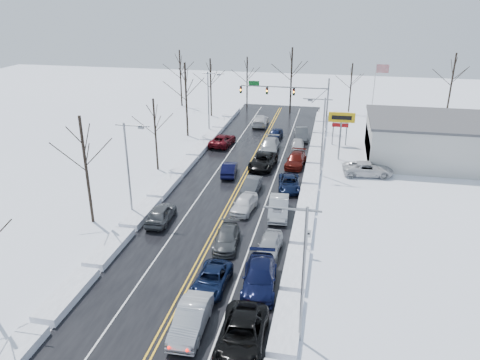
% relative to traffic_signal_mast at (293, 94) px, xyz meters
% --- Properties ---
extents(ground, '(160.00, 160.00, 0.00)m').
position_rel_traffic_signal_mast_xyz_m(ground, '(-3.45, -27.99, -5.48)').
color(ground, silver).
rests_on(ground, ground).
extents(road_surface, '(14.00, 84.00, 0.01)m').
position_rel_traffic_signal_mast_xyz_m(road_surface, '(-3.45, -25.99, -5.47)').
color(road_surface, black).
rests_on(road_surface, ground).
extents(snow_bank_left, '(1.78, 72.00, 0.61)m').
position_rel_traffic_signal_mast_xyz_m(snow_bank_left, '(-11.05, -25.99, -5.48)').
color(snow_bank_left, white).
rests_on(snow_bank_left, ground).
extents(snow_bank_right, '(1.78, 72.00, 0.61)m').
position_rel_traffic_signal_mast_xyz_m(snow_bank_right, '(4.15, -25.99, -5.48)').
color(snow_bank_right, white).
rests_on(snow_bank_right, ground).
extents(traffic_signal_mast, '(13.28, 0.39, 8.00)m').
position_rel_traffic_signal_mast_xyz_m(traffic_signal_mast, '(0.00, 0.00, 0.00)').
color(traffic_signal_mast, slate).
rests_on(traffic_signal_mast, ground).
extents(tires_plus_sign, '(3.20, 0.34, 6.00)m').
position_rel_traffic_signal_mast_xyz_m(tires_plus_sign, '(7.05, -12.00, -0.49)').
color(tires_plus_sign, slate).
rests_on(tires_plus_sign, ground).
extents(used_vehicles_sign, '(2.20, 0.22, 4.65)m').
position_rel_traffic_signal_mast_xyz_m(used_vehicles_sign, '(7.05, -5.99, -2.16)').
color(used_vehicles_sign, slate).
rests_on(used_vehicles_sign, ground).
extents(speed_limit_sign, '(0.55, 0.09, 2.35)m').
position_rel_traffic_signal_mast_xyz_m(speed_limit_sign, '(4.75, -35.99, -3.84)').
color(speed_limit_sign, slate).
rests_on(speed_limit_sign, ground).
extents(flagpole, '(1.87, 1.20, 10.00)m').
position_rel_traffic_signal_mast_xyz_m(flagpole, '(11.72, 2.01, 0.45)').
color(flagpole, silver).
rests_on(flagpole, ground).
extents(dealership_building, '(20.40, 12.40, 5.30)m').
position_rel_traffic_signal_mast_xyz_m(dealership_building, '(20.53, -9.99, -2.82)').
color(dealership_building, '#B4B5B0').
rests_on(dealership_building, ground).
extents(streetlight_se, '(3.20, 0.25, 9.00)m').
position_rel_traffic_signal_mast_xyz_m(streetlight_se, '(4.85, -45.99, -0.17)').
color(streetlight_se, slate).
rests_on(streetlight_se, ground).
extents(streetlight_ne, '(3.20, 0.25, 9.00)m').
position_rel_traffic_signal_mast_xyz_m(streetlight_ne, '(4.85, -17.99, -0.17)').
color(streetlight_ne, slate).
rests_on(streetlight_ne, ground).
extents(streetlight_sw, '(3.20, 0.25, 9.00)m').
position_rel_traffic_signal_mast_xyz_m(streetlight_sw, '(-11.74, -31.99, -0.17)').
color(streetlight_sw, slate).
rests_on(streetlight_sw, ground).
extents(streetlight_nw, '(3.20, 0.25, 9.00)m').
position_rel_traffic_signal_mast_xyz_m(streetlight_nw, '(-11.74, -3.99, -0.17)').
color(streetlight_nw, slate).
rests_on(streetlight_nw, ground).
extents(tree_left_b, '(4.00, 4.00, 10.00)m').
position_rel_traffic_signal_mast_xyz_m(tree_left_b, '(-14.95, -33.99, 1.51)').
color(tree_left_b, '#2D231C').
rests_on(tree_left_b, ground).
extents(tree_left_c, '(3.40, 3.40, 8.50)m').
position_rel_traffic_signal_mast_xyz_m(tree_left_c, '(-13.95, -19.99, 0.46)').
color(tree_left_c, '#2D231C').
rests_on(tree_left_c, ground).
extents(tree_left_d, '(4.20, 4.20, 10.50)m').
position_rel_traffic_signal_mast_xyz_m(tree_left_d, '(-14.65, -5.99, 1.86)').
color(tree_left_d, '#2D231C').
rests_on(tree_left_d, ground).
extents(tree_left_e, '(3.80, 3.80, 9.50)m').
position_rel_traffic_signal_mast_xyz_m(tree_left_e, '(-14.25, 6.01, 1.16)').
color(tree_left_e, '#2D231C').
rests_on(tree_left_e, ground).
extents(tree_far_a, '(4.00, 4.00, 10.00)m').
position_rel_traffic_signal_mast_xyz_m(tree_far_a, '(-21.45, 12.01, 1.51)').
color(tree_far_a, '#2D231C').
rests_on(tree_far_a, ground).
extents(tree_far_b, '(3.60, 3.60, 9.00)m').
position_rel_traffic_signal_mast_xyz_m(tree_far_b, '(-9.45, 13.01, 0.81)').
color(tree_far_b, '#2D231C').
rests_on(tree_far_b, ground).
extents(tree_far_c, '(4.40, 4.40, 11.00)m').
position_rel_traffic_signal_mast_xyz_m(tree_far_c, '(-1.45, 11.01, 2.21)').
color(tree_far_c, '#2D231C').
rests_on(tree_far_c, ground).
extents(tree_far_d, '(3.40, 3.40, 8.50)m').
position_rel_traffic_signal_mast_xyz_m(tree_far_d, '(8.55, 12.51, 0.46)').
color(tree_far_d, '#2D231C').
rests_on(tree_far_d, ground).
extents(tree_far_e, '(4.20, 4.20, 10.50)m').
position_rel_traffic_signal_mast_xyz_m(tree_far_e, '(24.55, 13.01, 1.86)').
color(tree_far_e, '#2D231C').
rests_on(tree_far_e, ground).
extents(queued_car_1, '(1.89, 5.14, 1.68)m').
position_rel_traffic_signal_mast_xyz_m(queued_car_1, '(-1.68, -46.42, -5.48)').
color(queued_car_1, '#A9ACB1').
rests_on(queued_car_1, ground).
extents(queued_car_2, '(2.37, 4.88, 1.34)m').
position_rel_traffic_signal_mast_xyz_m(queued_car_2, '(-1.60, -41.72, -5.48)').
color(queued_car_2, black).
rests_on(queued_car_2, ground).
extents(queued_car_3, '(2.32, 4.91, 1.38)m').
position_rel_traffic_signal_mast_xyz_m(queued_car_3, '(-1.88, -35.76, -5.48)').
color(queued_car_3, '#3D4042').
rests_on(queued_car_3, ground).
extents(queued_car_4, '(2.33, 4.70, 1.54)m').
position_rel_traffic_signal_mast_xyz_m(queued_car_4, '(-1.72, -28.95, -5.48)').
color(queued_car_4, silver).
rests_on(queued_car_4, ground).
extents(queued_car_5, '(1.72, 4.37, 1.42)m').
position_rel_traffic_signal_mast_xyz_m(queued_car_5, '(-1.81, -24.21, -5.48)').
color(queued_car_5, '#414347').
rests_on(queued_car_5, ground).
extents(queued_car_6, '(3.12, 6.03, 1.63)m').
position_rel_traffic_signal_mast_xyz_m(queued_car_6, '(-1.82, -16.76, -5.48)').
color(queued_car_6, black).
rests_on(queued_car_6, ground).
extents(queued_car_7, '(2.40, 5.72, 1.65)m').
position_rel_traffic_signal_mast_xyz_m(queued_car_7, '(-1.86, -10.78, -5.48)').
color(queued_car_7, '#989B9F').
rests_on(queued_car_7, ground).
extents(queued_car_8, '(2.03, 4.28, 1.41)m').
position_rel_traffic_signal_mast_xyz_m(queued_car_8, '(-1.87, -5.07, -5.48)').
color(queued_car_8, black).
rests_on(queued_car_8, ground).
extents(queued_car_10, '(2.95, 6.04, 1.65)m').
position_rel_traffic_signal_mast_xyz_m(queued_car_10, '(1.71, -47.15, -5.48)').
color(queued_car_10, black).
rests_on(queued_car_10, ground).
extents(queued_car_11, '(2.87, 5.99, 1.68)m').
position_rel_traffic_signal_mast_xyz_m(queued_car_11, '(1.76, -41.08, -5.48)').
color(queued_car_11, black).
rests_on(queued_car_11, ground).
extents(queued_car_12, '(1.92, 4.41, 1.48)m').
position_rel_traffic_signal_mast_xyz_m(queued_car_12, '(1.79, -36.15, -5.48)').
color(queued_car_12, '#A2A4AA').
rests_on(queued_car_12, ground).
extents(queued_car_13, '(2.20, 5.27, 1.69)m').
position_rel_traffic_signal_mast_xyz_m(queued_car_13, '(1.65, -29.29, -5.48)').
color(queued_car_13, '#9DA0A5').
rests_on(queued_car_13, ground).
extents(queued_car_14, '(2.83, 5.14, 1.36)m').
position_rel_traffic_signal_mast_xyz_m(queued_car_14, '(1.97, -22.75, -5.48)').
color(queued_car_14, black).
rests_on(queued_car_14, ground).
extents(queued_car_15, '(2.51, 5.34, 1.51)m').
position_rel_traffic_signal_mast_xyz_m(queued_car_15, '(1.99, -15.44, -5.48)').
color(queued_car_15, '#470D09').
rests_on(queued_car_15, ground).
extents(queued_car_16, '(1.93, 4.21, 1.40)m').
position_rel_traffic_signal_mast_xyz_m(queued_car_16, '(1.68, -9.43, -5.48)').
color(queued_car_16, silver).
rests_on(queued_car_16, ground).
extents(queued_car_17, '(2.47, 5.31, 1.68)m').
position_rel_traffic_signal_mast_xyz_m(queued_car_17, '(1.76, -4.52, -5.48)').
color(queued_car_17, '#3C3E41').
rests_on(queued_car_17, ground).
extents(oncoming_car_0, '(2.07, 4.61, 1.47)m').
position_rel_traffic_signal_mast_xyz_m(oncoming_car_0, '(-5.22, -20.04, -5.48)').
color(oncoming_car_0, black).
rests_on(oncoming_car_0, ground).
extents(oncoming_car_1, '(3.08, 5.73, 1.53)m').
position_rel_traffic_signal_mast_xyz_m(oncoming_car_1, '(-8.58, -9.43, -5.48)').
color(oncoming_car_1, '#4F0A11').
rests_on(oncoming_car_1, ground).
extents(oncoming_car_2, '(2.53, 5.72, 1.63)m').
position_rel_traffic_signal_mast_xyz_m(oncoming_car_2, '(-5.14, 1.63, -5.48)').
color(oncoming_car_2, silver).
rests_on(oncoming_car_2, ground).
extents(oncoming_car_3, '(2.10, 4.84, 1.63)m').
position_rel_traffic_signal_mast_xyz_m(oncoming_car_3, '(-8.78, -32.73, -5.48)').
color(oncoming_car_3, '#47494C').
rests_on(oncoming_car_3, ground).
extents(parked_car_0, '(5.96, 3.22, 1.59)m').
position_rel_traffic_signal_mast_xyz_m(parked_car_0, '(10.39, -16.96, -5.48)').
color(parked_car_0, silver).
rests_on(parked_car_0, ground).
extents(parked_car_1, '(2.07, 4.79, 1.37)m').
position_rel_traffic_signal_mast_xyz_m(parked_car_1, '(13.39, -12.56, -5.48)').
color(parked_car_1, '#424447').
rests_on(parked_car_1, ground).
extents(parked_car_2, '(2.37, 4.92, 1.62)m').
position_rel_traffic_signal_mast_xyz_m(parked_car_2, '(11.68, -6.23, -5.48)').
color(parked_car_2, '#540B12').
rests_on(parked_car_2, ground).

